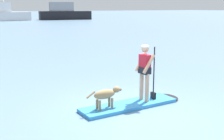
# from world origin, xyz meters

# --- Properties ---
(ground_plane) EXTENTS (400.00, 400.00, 0.00)m
(ground_plane) POSITION_xyz_m (0.00, 0.00, 0.00)
(ground_plane) COLOR slate
(paddleboard) EXTENTS (3.24, 0.88, 0.10)m
(paddleboard) POSITION_xyz_m (0.23, 0.01, 0.05)
(paddleboard) COLOR #338CD8
(paddleboard) RESTS_ON ground_plane
(person_paddler) EXTENTS (0.61, 0.48, 1.67)m
(person_paddler) POSITION_xyz_m (0.55, 0.02, 1.07)
(person_paddler) COLOR tan
(person_paddler) RESTS_ON paddleboard
(dog) EXTENTS (1.11, 0.24, 0.57)m
(dog) POSITION_xyz_m (-0.76, -0.03, 0.49)
(dog) COLOR #997A51
(dog) RESTS_ON paddleboard
(moored_boat_far_port) EXTENTS (11.89, 4.72, 12.38)m
(moored_boat_far_port) POSITION_xyz_m (5.69, 57.22, 1.45)
(moored_boat_far_port) COLOR silver
(moored_boat_far_port) RESTS_ON ground_plane
(moored_boat_outer) EXTENTS (11.85, 5.05, 12.71)m
(moored_boat_outer) POSITION_xyz_m (19.46, 57.59, 1.48)
(moored_boat_outer) COLOR black
(moored_boat_outer) RESTS_ON ground_plane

